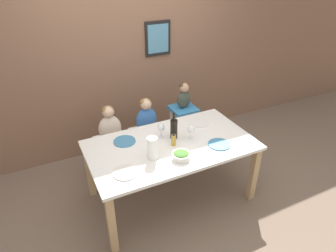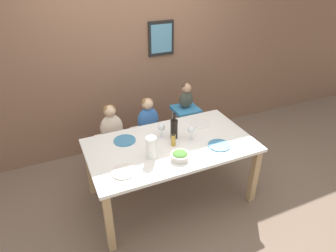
% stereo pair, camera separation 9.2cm
% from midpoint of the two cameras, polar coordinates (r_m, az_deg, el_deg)
% --- Properties ---
extents(ground_plane, '(14.00, 14.00, 0.00)m').
position_cam_midpoint_polar(ground_plane, '(3.59, -0.22, -13.07)').
color(ground_plane, '#705B4C').
extents(wall_back, '(10.00, 0.09, 2.70)m').
position_cam_midpoint_polar(wall_back, '(4.00, -8.66, 13.66)').
color(wall_back, brown).
rests_on(wall_back, ground_plane).
extents(dining_table, '(1.74, 0.98, 0.72)m').
position_cam_midpoint_polar(dining_table, '(3.19, -0.25, -4.70)').
color(dining_table, white).
rests_on(dining_table, ground_plane).
extents(chair_far_left, '(0.38, 0.38, 0.46)m').
position_cam_midpoint_polar(chair_far_left, '(3.81, -11.32, -3.64)').
color(chair_far_left, silver).
rests_on(chair_far_left, ground_plane).
extents(chair_far_center, '(0.38, 0.38, 0.46)m').
position_cam_midpoint_polar(chair_far_center, '(3.92, -4.69, -2.01)').
color(chair_far_center, silver).
rests_on(chair_far_center, ground_plane).
extents(chair_right_highchair, '(0.33, 0.32, 0.69)m').
position_cam_midpoint_polar(chair_right_highchair, '(4.04, 2.27, 1.53)').
color(chair_right_highchair, silver).
rests_on(chair_right_highchair, ground_plane).
extents(person_child_left, '(0.28, 0.16, 0.46)m').
position_cam_midpoint_polar(person_child_left, '(3.65, -11.80, 0.32)').
color(person_child_left, beige).
rests_on(person_child_left, chair_far_left).
extents(person_child_center, '(0.28, 0.16, 0.46)m').
position_cam_midpoint_polar(person_child_center, '(3.77, -4.88, 1.90)').
color(person_child_center, '#3366B2').
rests_on(person_child_center, chair_far_center).
extents(person_baby_right, '(0.19, 0.13, 0.35)m').
position_cam_midpoint_polar(person_baby_right, '(3.88, 2.36, 6.04)').
color(person_baby_right, '#3D4238').
rests_on(person_baby_right, chair_right_highchair).
extents(wine_bottle, '(0.08, 0.08, 0.30)m').
position_cam_midpoint_polar(wine_bottle, '(3.19, 0.30, -0.46)').
color(wine_bottle, black).
rests_on(wine_bottle, dining_table).
extents(paper_towel_roll, '(0.10, 0.10, 0.23)m').
position_cam_midpoint_polar(paper_towel_roll, '(2.89, -3.88, -4.20)').
color(paper_towel_roll, white).
rests_on(paper_towel_roll, dining_table).
extents(wine_glass_near, '(0.07, 0.07, 0.17)m').
position_cam_midpoint_polar(wine_glass_near, '(3.18, 3.55, -0.64)').
color(wine_glass_near, white).
rests_on(wine_glass_near, dining_table).
extents(wine_glass_far, '(0.07, 0.07, 0.17)m').
position_cam_midpoint_polar(wine_glass_far, '(3.21, -2.13, -0.31)').
color(wine_glass_far, white).
rests_on(wine_glass_far, dining_table).
extents(salad_bowl_large, '(0.18, 0.18, 0.08)m').
position_cam_midpoint_polar(salad_bowl_large, '(2.91, 1.61, -5.60)').
color(salad_bowl_large, silver).
rests_on(salad_bowl_large, dining_table).
extents(dinner_plate_front_left, '(0.23, 0.23, 0.01)m').
position_cam_midpoint_polar(dinner_plate_front_left, '(2.79, -9.05, -8.75)').
color(dinner_plate_front_left, silver).
rests_on(dinner_plate_front_left, dining_table).
extents(dinner_plate_back_left, '(0.23, 0.23, 0.01)m').
position_cam_midpoint_polar(dinner_plate_back_left, '(3.22, -9.08, -2.89)').
color(dinner_plate_back_left, teal).
rests_on(dinner_plate_back_left, dining_table).
extents(dinner_plate_back_right, '(0.23, 0.23, 0.01)m').
position_cam_midpoint_polar(dinner_plate_back_right, '(3.54, 5.13, 0.65)').
color(dinner_plate_back_right, silver).
rests_on(dinner_plate_back_right, dining_table).
extents(dinner_plate_front_right, '(0.23, 0.23, 0.01)m').
position_cam_midpoint_polar(dinner_plate_front_right, '(3.17, 8.92, -3.48)').
color(dinner_plate_front_right, teal).
rests_on(dinner_plate_front_right, dining_table).
extents(condiment_bottle_hot_sauce, '(0.05, 0.05, 0.15)m').
position_cam_midpoint_polar(condiment_bottle_hot_sauce, '(3.09, 0.22, -2.58)').
color(condiment_bottle_hot_sauce, '#BC8E33').
rests_on(condiment_bottle_hot_sauce, dining_table).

